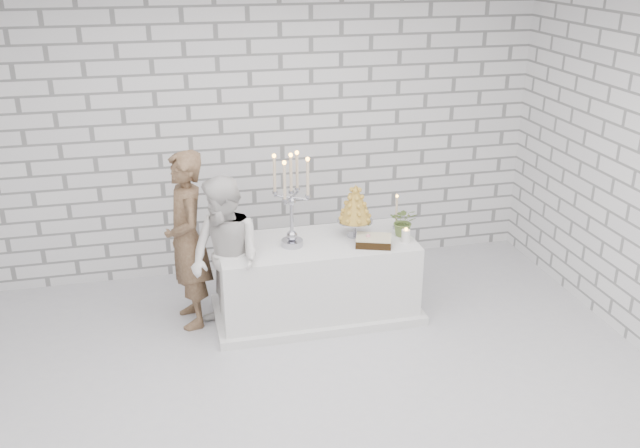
{
  "coord_description": "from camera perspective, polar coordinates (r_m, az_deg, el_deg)",
  "views": [
    {
      "loc": [
        -0.89,
        -4.31,
        3.31
      ],
      "look_at": [
        0.37,
        1.03,
        1.05
      ],
      "focal_mm": 38.78,
      "sensor_mm": 36.0,
      "label": 1
    }
  ],
  "objects": [
    {
      "name": "candelabra",
      "position": [
        6.09,
        -2.37,
        1.95
      ],
      "size": [
        0.42,
        0.42,
        0.87
      ],
      "primitive_type": null,
      "rotation": [
        0.0,
        0.0,
        0.23
      ],
      "color": "#A4A4AE",
      "rests_on": "cake_table"
    },
    {
      "name": "groom",
      "position": [
        6.29,
        -10.9,
        -1.33
      ],
      "size": [
        0.48,
        0.65,
        1.65
      ],
      "primitive_type": "imported",
      "rotation": [
        0.0,
        0.0,
        -1.42
      ],
      "color": "#513824",
      "rests_on": "ground"
    },
    {
      "name": "ground",
      "position": [
        5.51,
        -1.3,
        -14.54
      ],
      "size": [
        6.0,
        5.0,
        0.01
      ],
      "primitive_type": "cube",
      "color": "silver",
      "rests_on": "ground"
    },
    {
      "name": "croquembouche",
      "position": [
        6.36,
        2.92,
        1.12
      ],
      "size": [
        0.36,
        0.36,
        0.51
      ],
      "primitive_type": null,
      "rotation": [
        0.0,
        0.0,
        -0.1
      ],
      "color": "#A37C2F",
      "rests_on": "cake_table"
    },
    {
      "name": "cake_table",
      "position": [
        6.49,
        -0.3,
        -4.51
      ],
      "size": [
        1.8,
        0.8,
        0.75
      ],
      "primitive_type": "cube",
      "color": "white",
      "rests_on": "ground"
    },
    {
      "name": "extra_taper",
      "position": [
        6.6,
        6.32,
        0.92
      ],
      "size": [
        0.07,
        0.07,
        0.32
      ],
      "primitive_type": "cylinder",
      "rotation": [
        0.0,
        0.0,
        -0.24
      ],
      "color": "beige",
      "rests_on": "cake_table"
    },
    {
      "name": "chocolate_cake",
      "position": [
        6.26,
        4.45,
        -1.4
      ],
      "size": [
        0.37,
        0.32,
        0.08
      ],
      "primitive_type": "cube",
      "rotation": [
        0.0,
        0.0,
        -0.34
      ],
      "color": "black",
      "rests_on": "cake_table"
    },
    {
      "name": "pillar_candle",
      "position": [
        6.35,
        7.09,
        -0.99
      ],
      "size": [
        0.09,
        0.09,
        0.12
      ],
      "primitive_type": "cylinder",
      "rotation": [
        0.0,
        0.0,
        0.14
      ],
      "color": "white",
      "rests_on": "cake_table"
    },
    {
      "name": "bride",
      "position": [
        6.06,
        -7.77,
        -2.92
      ],
      "size": [
        0.86,
        0.91,
        1.48
      ],
      "primitive_type": "imported",
      "rotation": [
        0.0,
        0.0,
        -0.99
      ],
      "color": "silver",
      "rests_on": "ground"
    },
    {
      "name": "flowers",
      "position": [
        6.46,
        6.94,
        0.24
      ],
      "size": [
        0.32,
        0.3,
        0.28
      ],
      "primitive_type": "imported",
      "rotation": [
        0.0,
        0.0,
        -0.4
      ],
      "color": "#3C5E30",
      "rests_on": "cake_table"
    },
    {
      "name": "wall_back",
      "position": [
        7.11,
        -5.64,
        7.53
      ],
      "size": [
        6.0,
        0.01,
        3.0
      ],
      "primitive_type": "cube",
      "color": "white",
      "rests_on": "ground"
    }
  ]
}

